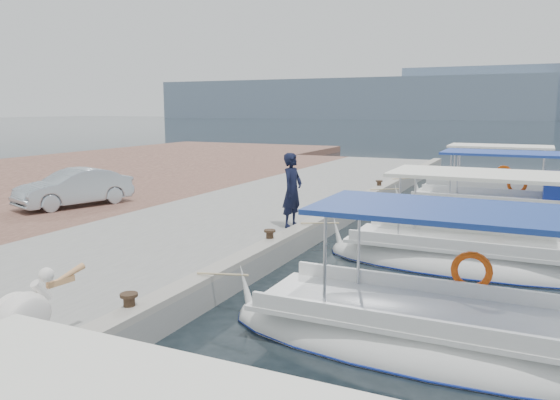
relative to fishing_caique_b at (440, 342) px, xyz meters
The scene contains 12 objects.
ground 4.45m from the fishing_caique_b, 158.03° to the left, with size 400.00×400.00×0.00m, color black.
concrete_quay 9.76m from the fishing_caique_b, 136.93° to the left, with size 6.00×40.00×0.50m, color gray.
quay_curb 7.97m from the fishing_caique_b, 123.13° to the left, with size 0.44×40.00×0.12m, color #9A9589.
cobblestone_strip 13.84m from the fishing_caique_b, 151.21° to the left, with size 4.00×40.00×0.50m, color brown.
fishing_caique_b is the anchor object (origin of this frame).
fishing_caique_c 4.95m from the fishing_caique_b, 90.40° to the left, with size 7.02×2.44×2.83m.
fishing_caique_d 11.69m from the fishing_caique_b, 87.88° to the left, with size 7.74×2.50×2.83m.
fishing_caique_e 15.21m from the fishing_caique_b, 91.14° to the left, with size 6.47×2.23×2.83m.
mooring_bollards 5.51m from the fishing_caique_b, 144.75° to the left, with size 0.28×20.28×0.33m.
pelican 5.97m from the fishing_caique_b, 143.29° to the right, with size 0.55×1.40×1.08m.
fisherman 7.06m from the fishing_caique_b, 133.08° to the left, with size 0.73×0.48×2.01m, color black.
parked_car 13.51m from the fishing_caique_b, 158.36° to the left, with size 1.29×3.70×1.22m, color #A5B3BD.
Camera 1 is at (5.24, -9.88, 3.67)m, focal length 35.00 mm.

